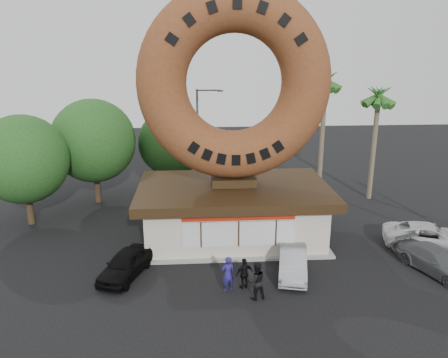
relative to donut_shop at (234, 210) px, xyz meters
The scene contains 16 objects.
ground 6.24m from the donut_shop, 90.00° to the right, with size 90.00×90.00×0.00m, color black.
donut_shop is the anchor object (origin of this frame).
giant_donut 7.40m from the donut_shop, 90.00° to the left, with size 10.73×10.73×2.73m, color brown.
tree_west 12.15m from the donut_shop, 143.55° to the left, with size 6.00×6.00×7.65m.
tree_mid 10.12m from the donut_shop, 113.92° to the left, with size 5.20×5.20×6.63m.
tree_far 13.59m from the donut_shop, 166.94° to the left, with size 5.60×5.60×7.14m.
palm_near 12.83m from the donut_shop, 46.90° to the left, with size 2.60×2.60×9.75m.
palm_far 14.00m from the donut_shop, 30.64° to the left, with size 2.60×2.60×8.75m.
street_lamp 10.54m from the donut_shop, 100.50° to the left, with size 2.11×0.20×8.00m.
person_left 6.23m from the donut_shop, 97.50° to the right, with size 0.64×0.42×1.76m, color navy.
person_center 6.92m from the donut_shop, 86.44° to the right, with size 0.88×0.68×1.80m, color black.
person_right 6.01m from the donut_shop, 90.00° to the right, with size 0.91×0.38×1.55m, color black.
car_black 7.36m from the donut_shop, 143.00° to the right, with size 1.55×3.85×1.31m, color black.
car_silver 5.50m from the donut_shop, 61.12° to the right, with size 1.35×3.87×1.27m, color #A0A1A5.
car_grey 11.22m from the donut_shop, 26.76° to the right, with size 1.77×4.36×1.26m, color #535658.
car_white 11.32m from the donut_shop, 11.47° to the right, with size 2.33×5.05×1.40m, color silver.
Camera 1 is at (-2.21, -18.33, 10.99)m, focal length 35.00 mm.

